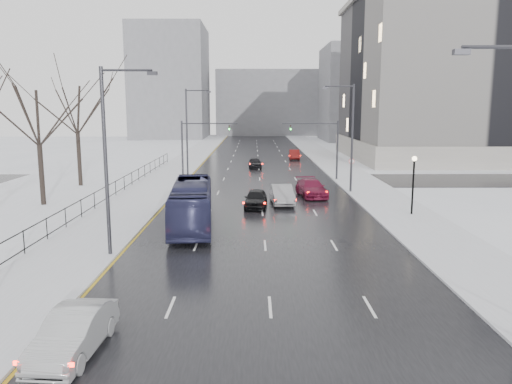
{
  "coord_description": "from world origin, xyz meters",
  "views": [
    {
      "loc": [
        -0.65,
        -5.95,
        7.97
      ],
      "look_at": [
        -0.51,
        26.01,
        2.5
      ],
      "focal_mm": 35.0,
      "sensor_mm": 36.0,
      "label": 1
    }
  ],
  "objects_px": {
    "streetlight_r_mid": "(350,133)",
    "lamppost_r_mid": "(413,177)",
    "mast_signal_left": "(192,143)",
    "sedan_right_distant": "(294,154)",
    "sedan_center_near": "(256,198)",
    "sedan_right_far": "(311,188)",
    "streetlight_l_far": "(189,127)",
    "tree_park_e": "(81,186)",
    "streetlight_l_near": "(110,153)",
    "sedan_center_far": "(255,163)",
    "sedan_left_near": "(74,333)",
    "tree_park_d": "(44,206)",
    "bus": "(192,204)",
    "mast_signal_right": "(328,143)",
    "no_uturn_sign": "(351,164)",
    "sedan_right_near": "(282,194)"
  },
  "relations": [
    {
      "from": "tree_park_e",
      "to": "sedan_center_far",
      "type": "xyz_separation_m",
      "value": [
        17.7,
        15.15,
        0.71
      ]
    },
    {
      "from": "sedan_right_near",
      "to": "sedan_center_far",
      "type": "xyz_separation_m",
      "value": [
        -2.16,
        24.62,
        -0.13
      ]
    },
    {
      "from": "bus",
      "to": "sedan_right_distant",
      "type": "height_order",
      "value": "bus"
    },
    {
      "from": "streetlight_l_far",
      "to": "lamppost_r_mid",
      "type": "distance_m",
      "value": 29.3
    },
    {
      "from": "streetlight_l_far",
      "to": "mast_signal_left",
      "type": "relative_size",
      "value": 1.54
    },
    {
      "from": "no_uturn_sign",
      "to": "sedan_right_near",
      "type": "distance_m",
      "value": 12.19
    },
    {
      "from": "tree_park_e",
      "to": "bus",
      "type": "distance_m",
      "value": 21.96
    },
    {
      "from": "sedan_left_near",
      "to": "lamppost_r_mid",
      "type": "bearing_deg",
      "value": 53.65
    },
    {
      "from": "tree_park_e",
      "to": "mast_signal_right",
      "type": "height_order",
      "value": "tree_park_e"
    },
    {
      "from": "streetlight_r_mid",
      "to": "sedan_right_far",
      "type": "distance_m",
      "value": 6.37
    },
    {
      "from": "bus",
      "to": "sedan_left_near",
      "type": "bearing_deg",
      "value": -100.32
    },
    {
      "from": "lamppost_r_mid",
      "to": "sedan_right_distant",
      "type": "relative_size",
      "value": 0.97
    },
    {
      "from": "bus",
      "to": "sedan_center_near",
      "type": "distance_m",
      "value": 7.75
    },
    {
      "from": "tree_park_e",
      "to": "sedan_right_far",
      "type": "bearing_deg",
      "value": -14.8
    },
    {
      "from": "tree_park_e",
      "to": "sedan_right_near",
      "type": "xyz_separation_m",
      "value": [
        19.86,
        -9.47,
        0.84
      ]
    },
    {
      "from": "streetlight_l_far",
      "to": "sedan_right_near",
      "type": "bearing_deg",
      "value": -60.63
    },
    {
      "from": "sedan_right_far",
      "to": "sedan_center_near",
      "type": "bearing_deg",
      "value": -142.62
    },
    {
      "from": "sedan_center_near",
      "to": "sedan_right_far",
      "type": "distance_m",
      "value": 7.02
    },
    {
      "from": "tree_park_d",
      "to": "tree_park_e",
      "type": "height_order",
      "value": "tree_park_e"
    },
    {
      "from": "streetlight_r_mid",
      "to": "mast_signal_right",
      "type": "relative_size",
      "value": 1.54
    },
    {
      "from": "sedan_center_far",
      "to": "tree_park_d",
      "type": "bearing_deg",
      "value": -128.49
    },
    {
      "from": "streetlight_l_near",
      "to": "bus",
      "type": "distance_m",
      "value": 8.5
    },
    {
      "from": "streetlight_r_mid",
      "to": "sedan_center_far",
      "type": "bearing_deg",
      "value": 114.35
    },
    {
      "from": "bus",
      "to": "sedan_right_near",
      "type": "relative_size",
      "value": 2.25
    },
    {
      "from": "streetlight_l_far",
      "to": "lamppost_r_mid",
      "type": "height_order",
      "value": "streetlight_l_far"
    },
    {
      "from": "tree_park_e",
      "to": "sedan_center_far",
      "type": "relative_size",
      "value": 3.43
    },
    {
      "from": "mast_signal_left",
      "to": "streetlight_l_near",
      "type": "bearing_deg",
      "value": -91.72
    },
    {
      "from": "streetlight_r_mid",
      "to": "bus",
      "type": "relative_size",
      "value": 0.92
    },
    {
      "from": "no_uturn_sign",
      "to": "sedan_right_distant",
      "type": "bearing_deg",
      "value": 97.89
    },
    {
      "from": "tree_park_d",
      "to": "sedan_right_far",
      "type": "relative_size",
      "value": 2.36
    },
    {
      "from": "sedan_center_near",
      "to": "sedan_right_far",
      "type": "xyz_separation_m",
      "value": [
        5.0,
        4.93,
        0.04
      ]
    },
    {
      "from": "sedan_center_near",
      "to": "sedan_right_far",
      "type": "relative_size",
      "value": 0.8
    },
    {
      "from": "streetlight_l_far",
      "to": "sedan_right_distant",
      "type": "height_order",
      "value": "streetlight_l_far"
    },
    {
      "from": "sedan_right_far",
      "to": "tree_park_e",
      "type": "bearing_deg",
      "value": 157.99
    },
    {
      "from": "mast_signal_left",
      "to": "sedan_right_distant",
      "type": "height_order",
      "value": "mast_signal_left"
    },
    {
      "from": "streetlight_l_far",
      "to": "sedan_center_far",
      "type": "relative_size",
      "value": 2.54
    },
    {
      "from": "sedan_center_far",
      "to": "streetlight_l_near",
      "type": "bearing_deg",
      "value": -105.05
    },
    {
      "from": "tree_park_d",
      "to": "bus",
      "type": "xyz_separation_m",
      "value": [
        13.0,
        -7.33,
        1.55
      ]
    },
    {
      "from": "streetlight_l_far",
      "to": "bus",
      "type": "relative_size",
      "value": 0.92
    },
    {
      "from": "streetlight_r_mid",
      "to": "sedan_center_far",
      "type": "xyz_separation_m",
      "value": [
        -8.67,
        19.15,
        -4.91
      ]
    },
    {
      "from": "tree_park_d",
      "to": "mast_signal_right",
      "type": "height_order",
      "value": "mast_signal_right"
    },
    {
      "from": "tree_park_d",
      "to": "streetlight_r_mid",
      "type": "bearing_deg",
      "value": 13.01
    },
    {
      "from": "sedan_center_near",
      "to": "sedan_right_near",
      "type": "distance_m",
      "value": 2.61
    },
    {
      "from": "streetlight_r_mid",
      "to": "lamppost_r_mid",
      "type": "distance_m",
      "value": 10.73
    },
    {
      "from": "tree_park_e",
      "to": "bus",
      "type": "bearing_deg",
      "value": -52.29
    },
    {
      "from": "streetlight_l_near",
      "to": "lamppost_r_mid",
      "type": "height_order",
      "value": "streetlight_l_near"
    },
    {
      "from": "streetlight_l_far",
      "to": "sedan_left_near",
      "type": "xyz_separation_m",
      "value": [
        1.69,
        -42.81,
        -4.85
      ]
    },
    {
      "from": "no_uturn_sign",
      "to": "sedan_center_far",
      "type": "distance_m",
      "value": 18.06
    },
    {
      "from": "tree_park_e",
      "to": "streetlight_l_near",
      "type": "height_order",
      "value": "streetlight_l_near"
    },
    {
      "from": "sedan_center_far",
      "to": "sedan_right_distant",
      "type": "xyz_separation_m",
      "value": [
        6.06,
        11.09,
        0.06
      ]
    }
  ]
}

